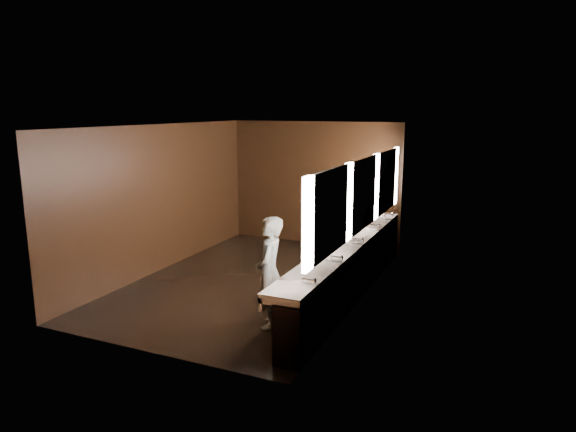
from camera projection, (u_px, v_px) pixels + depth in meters
name	position (u px, v px, depth m)	size (l,w,h in m)	color
floor	(255.00, 281.00, 9.33)	(6.00, 6.00, 0.00)	black
ceiling	(253.00, 126.00, 8.75)	(4.00, 6.00, 0.02)	#2D2D2B
wall_back	(314.00, 183.00, 11.73)	(4.00, 0.02, 2.80)	black
wall_front	(142.00, 248.00, 6.35)	(4.00, 0.02, 2.80)	black
wall_left	(161.00, 198.00, 9.83)	(0.02, 6.00, 2.80)	black
wall_right	(364.00, 215.00, 8.25)	(0.02, 6.00, 2.80)	black
sink_counter	(350.00, 268.00, 8.52)	(0.55, 5.40, 1.01)	black
mirror_band	(363.00, 194.00, 8.19)	(0.06, 5.03, 1.15)	white
person	(270.00, 273.00, 7.27)	(0.59, 0.39, 1.62)	#92C6DB
trash_bin	(327.00, 287.00, 8.17)	(0.39, 0.39, 0.61)	black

